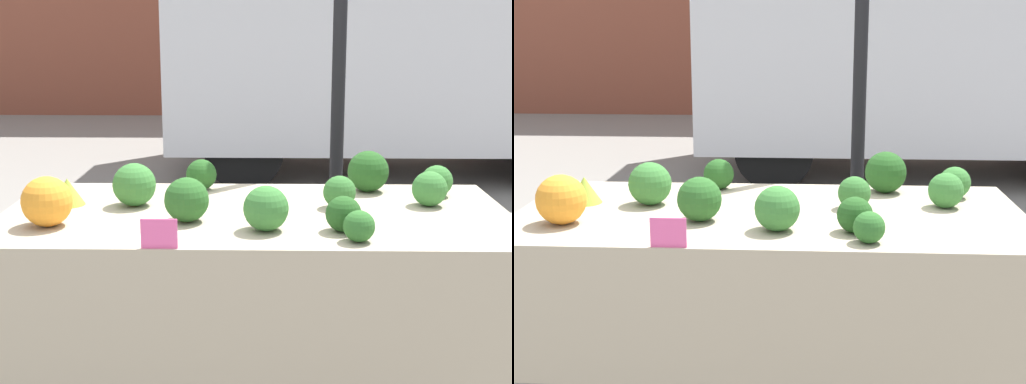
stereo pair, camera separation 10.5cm
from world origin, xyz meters
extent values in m
cylinder|color=black|center=(0.40, 0.93, 1.34)|extent=(0.07, 0.07, 2.68)
cube|color=silver|center=(0.73, 5.00, 1.57)|extent=(3.37, 2.26, 2.46)
cylinder|color=black|center=(-0.20, 4.07, 0.38)|extent=(0.76, 0.22, 0.76)
cylinder|color=black|center=(-0.20, 5.93, 0.38)|extent=(0.76, 0.22, 0.76)
cube|color=tan|center=(0.00, 0.00, 0.86)|extent=(2.01, 0.97, 0.03)
cube|color=tan|center=(0.00, -0.48, 0.61)|extent=(2.01, 0.01, 0.48)
cylinder|color=black|center=(-0.94, 0.43, 0.42)|extent=(0.05, 0.05, 0.85)
cylinder|color=black|center=(0.94, 0.43, 0.42)|extent=(0.05, 0.05, 0.85)
sphere|color=orange|center=(-0.76, -0.22, 0.97)|extent=(0.19, 0.19, 0.19)
cone|color=#93B238|center=(-0.77, 0.09, 0.93)|extent=(0.14, 0.14, 0.11)
sphere|color=#23511E|center=(0.49, 0.35, 0.97)|extent=(0.18, 0.18, 0.18)
sphere|color=#387533|center=(0.71, 0.10, 0.95)|extent=(0.14, 0.14, 0.14)
sphere|color=#387533|center=(0.77, 0.27, 0.95)|extent=(0.13, 0.13, 0.13)
sphere|color=#387533|center=(-0.50, 0.08, 0.97)|extent=(0.18, 0.18, 0.18)
sphere|color=#387533|center=(0.04, -0.26, 0.96)|extent=(0.17, 0.17, 0.17)
sphere|color=#23511E|center=(-0.25, 0.37, 0.95)|extent=(0.14, 0.14, 0.14)
sphere|color=#336B2D|center=(0.34, 0.06, 0.95)|extent=(0.13, 0.13, 0.13)
sphere|color=#23511E|center=(0.32, -0.26, 0.94)|extent=(0.13, 0.13, 0.13)
sphere|color=#2D6628|center=(0.36, -0.38, 0.93)|extent=(0.11, 0.11, 0.11)
sphere|color=#285B23|center=(-0.26, -0.15, 0.96)|extent=(0.17, 0.17, 0.17)
cube|color=#F45B9E|center=(-0.31, -0.47, 0.93)|extent=(0.12, 0.01, 0.10)
camera|label=1|loc=(0.06, -2.73, 1.63)|focal=50.00mm
camera|label=2|loc=(0.16, -2.72, 1.63)|focal=50.00mm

